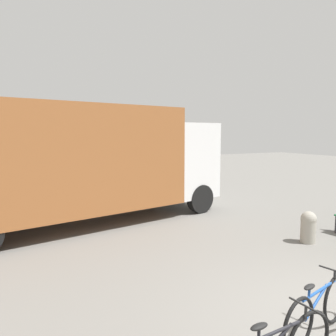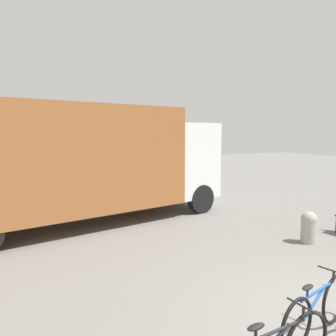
% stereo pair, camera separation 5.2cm
% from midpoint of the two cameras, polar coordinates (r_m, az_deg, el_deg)
% --- Properties ---
extents(delivery_truck, '(9.28, 3.98, 3.43)m').
position_cam_midpoint_polar(delivery_truck, '(9.76, -15.22, 1.42)').
color(delivery_truck, '#99592D').
rests_on(delivery_truck, ground).
extents(bicycle_middle, '(1.68, 0.51, 0.79)m').
position_cam_midpoint_polar(bicycle_middle, '(5.04, 24.80, -21.51)').
color(bicycle_middle, black).
rests_on(bicycle_middle, ground).
extents(bollard_far_bench, '(0.38, 0.38, 0.77)m').
position_cam_midpoint_polar(bollard_far_bench, '(8.74, 23.46, -9.28)').
color(bollard_far_bench, '#9E998C').
rests_on(bollard_far_bench, ground).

